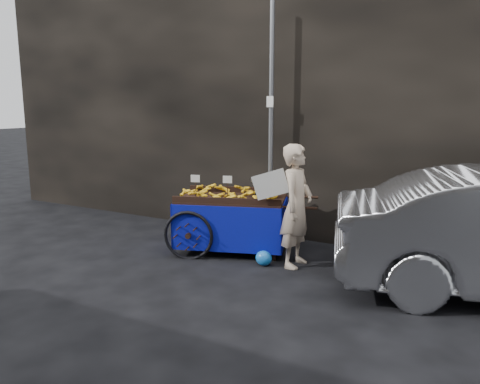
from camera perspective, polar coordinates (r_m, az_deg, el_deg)
The scene contains 6 objects.
ground at distance 7.36m, azimuth -2.92°, elevation -8.04°, with size 80.00×80.00×0.00m, color black.
building_wall at distance 9.13m, azimuth 7.97°, elevation 11.43°, with size 13.50×2.00×5.00m.
street_pole at distance 7.98m, azimuth 3.81°, elevation 8.10°, with size 0.12×0.10×4.00m.
banana_cart at distance 7.57m, azimuth -1.36°, elevation -1.34°, with size 2.55×1.74×1.27m.
vendor at distance 6.84m, azimuth 6.90°, elevation -1.69°, with size 0.86×0.66×1.80m.
plastic_bag at distance 7.00m, azimuth 2.91°, elevation -8.06°, with size 0.25×0.20×0.23m, color blue.
Camera 1 is at (3.72, -5.90, 2.35)m, focal length 35.00 mm.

